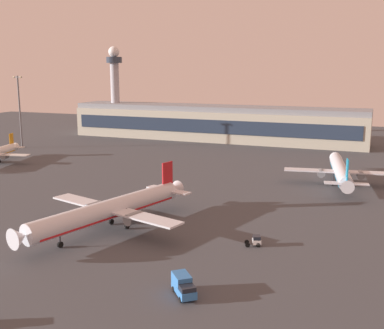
{
  "coord_description": "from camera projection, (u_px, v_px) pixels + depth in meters",
  "views": [
    {
      "loc": [
        65.57,
        -92.62,
        33.96
      ],
      "look_at": [
        11.62,
        44.42,
        4.0
      ],
      "focal_mm": 44.4,
      "sensor_mm": 36.0,
      "label": 1
    }
  ],
  "objects": [
    {
      "name": "ground_plane",
      "position": [
        80.0,
        211.0,
        114.76
      ],
      "size": [
        416.0,
        416.0,
        0.0
      ],
      "primitive_type": "plane",
      "color": "#424449"
    },
    {
      "name": "control_tower",
      "position": [
        115.0,
        84.0,
        244.34
      ],
      "size": [
        8.0,
        8.0,
        44.9
      ],
      "color": "#A8A8B2",
      "rests_on": "ground"
    },
    {
      "name": "apron_light_east",
      "position": [
        20.0,
        108.0,
        203.55
      ],
      "size": [
        4.8,
        0.9,
        30.86
      ],
      "color": "slate",
      "rests_on": "ground"
    },
    {
      "name": "airplane_far_stand",
      "position": [
        341.0,
        171.0,
        140.56
      ],
      "size": [
        32.96,
        42.17,
        10.84
      ],
      "rotation": [
        0.0,
        0.0,
        0.16
      ],
      "color": "silver",
      "rests_on": "ground"
    },
    {
      "name": "pushback_tug",
      "position": [
        256.0,
        241.0,
        92.21
      ],
      "size": [
        3.51,
        2.77,
        2.05
      ],
      "rotation": [
        0.0,
        0.0,
        5.07
      ],
      "color": "white",
      "rests_on": "ground"
    },
    {
      "name": "catering_truck",
      "position": [
        183.0,
        286.0,
        72.0
      ],
      "size": [
        5.47,
        5.81,
        3.05
      ],
      "rotation": [
        0.0,
        0.0,
        3.85
      ],
      "color": "#3372BF",
      "rests_on": "ground"
    },
    {
      "name": "terminal_building",
      "position": [
        215.0,
        123.0,
        228.08
      ],
      "size": [
        141.64,
        22.4,
        16.4
      ],
      "color": "#B2AD99",
      "rests_on": "ground"
    },
    {
      "name": "airplane_terminal_side",
      "position": [
        111.0,
        209.0,
        101.01
      ],
      "size": [
        35.48,
        45.18,
        11.8
      ],
      "rotation": [
        0.0,
        0.0,
        2.86
      ],
      "color": "silver",
      "rests_on": "ground"
    }
  ]
}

